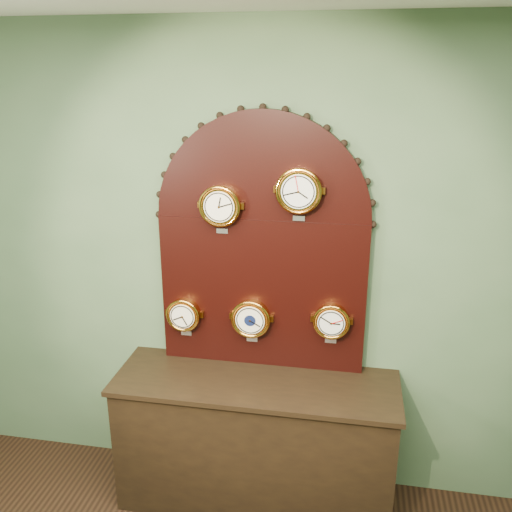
% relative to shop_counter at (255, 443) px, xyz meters
% --- Properties ---
extents(wall_back, '(4.00, 0.00, 4.00)m').
position_rel_shop_counter_xyz_m(wall_back, '(0.00, 0.27, 1.00)').
color(wall_back, '#4A6646').
rests_on(wall_back, ground).
extents(shop_counter, '(1.60, 0.50, 0.80)m').
position_rel_shop_counter_xyz_m(shop_counter, '(0.00, 0.00, 0.00)').
color(shop_counter, black).
rests_on(shop_counter, ground_plane).
extents(display_board, '(1.26, 0.06, 1.53)m').
position_rel_shop_counter_xyz_m(display_board, '(0.00, 0.22, 1.23)').
color(display_board, black).
rests_on(display_board, shop_counter).
extents(roman_clock, '(0.23, 0.08, 0.28)m').
position_rel_shop_counter_xyz_m(roman_clock, '(-0.22, 0.15, 1.41)').
color(roman_clock, orange).
rests_on(roman_clock, display_board).
extents(arabic_clock, '(0.25, 0.08, 0.30)m').
position_rel_shop_counter_xyz_m(arabic_clock, '(0.21, 0.15, 1.51)').
color(arabic_clock, orange).
rests_on(arabic_clock, display_board).
extents(hygrometer, '(0.20, 0.08, 0.26)m').
position_rel_shop_counter_xyz_m(hygrometer, '(-0.46, 0.15, 0.74)').
color(hygrometer, orange).
rests_on(hygrometer, display_board).
extents(barometer, '(0.23, 0.08, 0.28)m').
position_rel_shop_counter_xyz_m(barometer, '(-0.05, 0.15, 0.75)').
color(barometer, orange).
rests_on(barometer, display_board).
extents(tide_clock, '(0.21, 0.08, 0.26)m').
position_rel_shop_counter_xyz_m(tide_clock, '(0.41, 0.15, 0.77)').
color(tide_clock, orange).
rests_on(tide_clock, display_board).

